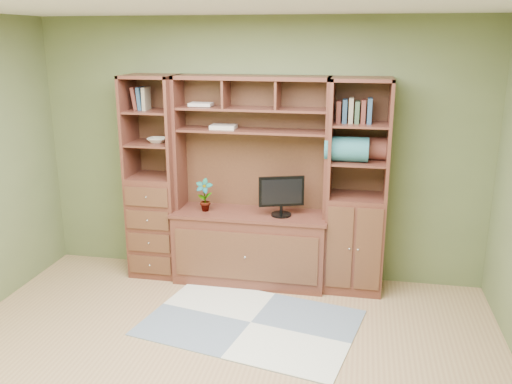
% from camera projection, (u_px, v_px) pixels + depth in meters
% --- Properties ---
extents(room, '(4.60, 4.10, 2.64)m').
position_uv_depth(room, '(202.00, 211.00, 3.54)').
color(room, tan).
rests_on(room, ground).
extents(center_hutch, '(1.54, 0.53, 2.05)m').
position_uv_depth(center_hutch, '(250.00, 184.00, 5.26)').
color(center_hutch, '#54281D').
rests_on(center_hutch, ground).
extents(left_tower, '(0.50, 0.45, 2.05)m').
position_uv_depth(left_tower, '(154.00, 178.00, 5.48)').
color(left_tower, '#54281D').
rests_on(left_tower, ground).
extents(right_tower, '(0.55, 0.45, 2.05)m').
position_uv_depth(right_tower, '(357.00, 188.00, 5.11)').
color(right_tower, '#54281D').
rests_on(right_tower, ground).
extents(rug, '(1.98, 1.52, 0.01)m').
position_uv_depth(rug, '(251.00, 323.00, 4.71)').
color(rug, '#AAB0B0').
rests_on(rug, ground).
extents(monitor, '(0.48, 0.33, 0.54)m').
position_uv_depth(monitor, '(282.00, 189.00, 5.18)').
color(monitor, black).
rests_on(monitor, center_hutch).
extents(orchid, '(0.17, 0.12, 0.33)m').
position_uv_depth(orchid, '(204.00, 195.00, 5.35)').
color(orchid, '#AA6139').
rests_on(orchid, center_hutch).
extents(magazines, '(0.24, 0.18, 0.04)m').
position_uv_depth(magazines, '(224.00, 127.00, 5.25)').
color(magazines, beige).
rests_on(magazines, center_hutch).
extents(bowl, '(0.19, 0.19, 0.05)m').
position_uv_depth(bowl, '(157.00, 140.00, 5.37)').
color(bowl, white).
rests_on(bowl, left_tower).
extents(blanket_teal, '(0.40, 0.23, 0.23)m').
position_uv_depth(blanket_teal, '(347.00, 149.00, 4.98)').
color(blanket_teal, '#29676E').
rests_on(blanket_teal, right_tower).
extents(blanket_red, '(0.38, 0.21, 0.21)m').
position_uv_depth(blanket_red, '(368.00, 148.00, 5.07)').
color(blanket_red, brown).
rests_on(blanket_red, right_tower).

